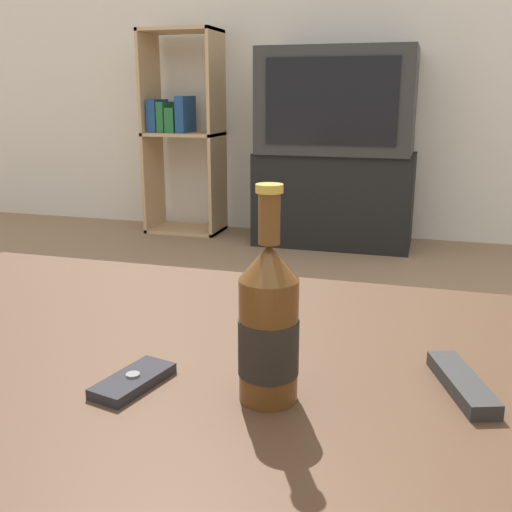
{
  "coord_description": "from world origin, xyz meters",
  "views": [
    {
      "loc": [
        0.29,
        -0.73,
        0.86
      ],
      "look_at": [
        0.01,
        0.23,
        0.59
      ],
      "focal_mm": 42.0,
      "sensor_mm": 36.0,
      "label": 1
    }
  ],
  "objects_px": {
    "beer_bottle": "(269,326)",
    "remote_control": "(462,383)",
    "cell_phone": "(133,381)",
    "tv_stand": "(334,199)",
    "television": "(337,101)",
    "bookshelf": "(180,129)"
  },
  "relations": [
    {
      "from": "bookshelf",
      "to": "beer_bottle",
      "type": "xyz_separation_m",
      "value": [
        1.35,
        -2.88,
        -0.06
      ]
    },
    {
      "from": "tv_stand",
      "to": "remote_control",
      "type": "xyz_separation_m",
      "value": [
        0.59,
        -2.72,
        0.23
      ]
    },
    {
      "from": "beer_bottle",
      "to": "remote_control",
      "type": "distance_m",
      "value": 0.27
    },
    {
      "from": "tv_stand",
      "to": "cell_phone",
      "type": "distance_m",
      "value": 2.84
    },
    {
      "from": "tv_stand",
      "to": "television",
      "type": "relative_size",
      "value": 1.05
    },
    {
      "from": "cell_phone",
      "to": "remote_control",
      "type": "relative_size",
      "value": 0.79
    },
    {
      "from": "tv_stand",
      "to": "cell_phone",
      "type": "height_order",
      "value": "tv_stand"
    },
    {
      "from": "bookshelf",
      "to": "remote_control",
      "type": "xyz_separation_m",
      "value": [
        1.59,
        -2.79,
        -0.15
      ]
    },
    {
      "from": "television",
      "to": "cell_phone",
      "type": "relative_size",
      "value": 6.72
    },
    {
      "from": "remote_control",
      "to": "bookshelf",
      "type": "bearing_deg",
      "value": 100.42
    },
    {
      "from": "cell_phone",
      "to": "beer_bottle",
      "type": "bearing_deg",
      "value": 18.79
    },
    {
      "from": "tv_stand",
      "to": "television",
      "type": "xyz_separation_m",
      "value": [
        0.0,
        -0.0,
        0.56
      ]
    },
    {
      "from": "beer_bottle",
      "to": "bookshelf",
      "type": "bearing_deg",
      "value": 115.15
    },
    {
      "from": "television",
      "to": "remote_control",
      "type": "xyz_separation_m",
      "value": [
        0.59,
        -2.71,
        -0.32
      ]
    },
    {
      "from": "television",
      "to": "cell_phone",
      "type": "xyz_separation_m",
      "value": [
        0.18,
        -2.82,
        -0.32
      ]
    },
    {
      "from": "beer_bottle",
      "to": "cell_phone",
      "type": "relative_size",
      "value": 2.13
    },
    {
      "from": "tv_stand",
      "to": "beer_bottle",
      "type": "bearing_deg",
      "value": -82.73
    },
    {
      "from": "beer_bottle",
      "to": "cell_phone",
      "type": "bearing_deg",
      "value": -174.52
    },
    {
      "from": "television",
      "to": "bookshelf",
      "type": "relative_size",
      "value": 0.69
    },
    {
      "from": "tv_stand",
      "to": "beer_bottle",
      "type": "height_order",
      "value": "beer_bottle"
    },
    {
      "from": "beer_bottle",
      "to": "television",
      "type": "bearing_deg",
      "value": 97.28
    },
    {
      "from": "beer_bottle",
      "to": "cell_phone",
      "type": "distance_m",
      "value": 0.2
    }
  ]
}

